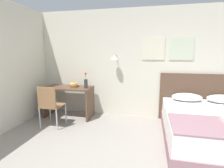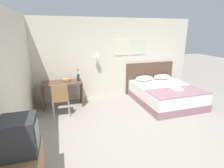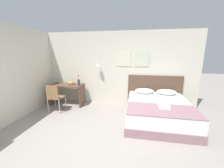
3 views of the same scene
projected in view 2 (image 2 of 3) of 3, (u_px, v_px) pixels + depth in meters
name	position (u px, v px, depth m)	size (l,w,h in m)	color
ground_plane	(152.00, 142.00, 3.64)	(24.00, 24.00, 0.00)	gray
wall_back	(111.00, 59.00, 5.92)	(5.86, 0.31, 2.65)	beige
wall_left	(0.00, 97.00, 2.49)	(0.06, 5.89, 2.65)	beige
bed	(165.00, 94.00, 5.62)	(1.74, 2.06, 0.55)	gray
headboard	(149.00, 78.00, 6.50)	(1.86, 0.06, 1.13)	brown
pillow_left	(144.00, 78.00, 6.13)	(0.64, 0.38, 0.17)	white
pillow_right	(162.00, 77.00, 6.33)	(0.64, 0.38, 0.17)	white
throw_blanket	(178.00, 92.00, 4.98)	(1.69, 0.82, 0.02)	gray
folded_towel_near_foot	(177.00, 89.00, 5.12)	(0.27, 0.29, 0.06)	white
desk	(62.00, 89.00, 5.29)	(1.18, 0.59, 0.77)	brown
desk_chair	(60.00, 98.00, 4.62)	(0.44, 0.44, 0.92)	#8E6642
fruit_bowl	(67.00, 80.00, 5.27)	(0.25, 0.23, 0.12)	brown
flower_vase	(78.00, 77.00, 5.27)	(0.09, 0.09, 0.38)	#333338
television	(19.00, 136.00, 2.25)	(0.44, 0.43, 0.49)	#2D2D30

